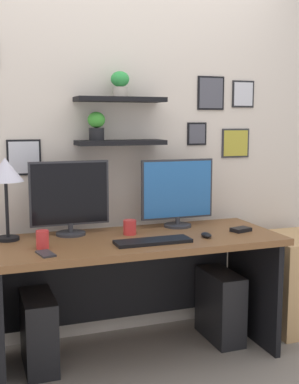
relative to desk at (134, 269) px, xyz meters
name	(u,v)px	position (x,y,z in m)	size (l,w,h in m)	color
ground_plane	(137,357)	(0.00, -0.06, -0.54)	(8.00, 8.00, 0.00)	gray
back_wall_assembly	(116,134)	(0.00, 0.38, 0.81)	(4.40, 0.24, 2.70)	beige
desk	(134,269)	(0.00, 0.00, 0.00)	(1.73, 0.68, 0.75)	brown
monitor_left	(70,197)	(-0.35, 0.16, 0.44)	(0.48, 0.18, 0.45)	#2D2D33
monitor_right	(177,193)	(0.35, 0.16, 0.43)	(0.49, 0.18, 0.44)	#2D2D33
keyboard	(153,241)	(0.05, -0.21, 0.22)	(0.44, 0.14, 0.02)	black
computer_mouse	(206,235)	(0.39, -0.19, 0.22)	(0.06, 0.09, 0.03)	black
desk_lamp	(5,174)	(-0.72, 0.14, 0.59)	(0.20, 0.20, 0.48)	black
cell_phone	(46,254)	(-0.56, -0.25, 0.21)	(0.07, 0.14, 0.01)	#2D2D33
coffee_mug	(130,227)	(-0.01, 0.04, 0.25)	(0.08, 0.08, 0.09)	red
pen_cup	(43,239)	(-0.56, -0.12, 0.26)	(0.07, 0.07, 0.10)	red
scissors_tray	(241,230)	(0.67, -0.11, 0.22)	(0.12, 0.08, 0.02)	black
drawer_cabinet	(294,281)	(1.19, 0.03, -0.22)	(0.44, 0.50, 0.65)	tan
computer_tower_left	(39,331)	(-0.58, 0.02, -0.33)	(0.18, 0.40, 0.43)	black
computer_tower_right	(220,305)	(0.60, 0.01, -0.32)	(0.18, 0.40, 0.46)	black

